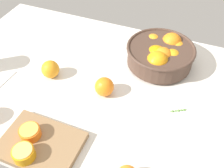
# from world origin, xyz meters

# --- Properties ---
(ground_plane) EXTENTS (1.45, 0.80, 0.03)m
(ground_plane) POSITION_xyz_m (0.00, 0.00, -0.01)
(ground_plane) COLOR silver
(fruit_bowl) EXTENTS (0.27, 0.27, 0.11)m
(fruit_bowl) POSITION_xyz_m (0.10, 0.19, 0.05)
(fruit_bowl) COLOR #473328
(fruit_bowl) RESTS_ON ground_plane
(cutting_board) EXTENTS (0.25, 0.18, 0.02)m
(cutting_board) POSITION_xyz_m (-0.14, -0.32, 0.01)
(cutting_board) COLOR olive
(cutting_board) RESTS_ON ground_plane
(orange_half_0) EXTENTS (0.06, 0.06, 0.04)m
(orange_half_0) POSITION_xyz_m (-0.15, -0.37, 0.04)
(orange_half_0) COLOR orange
(orange_half_0) RESTS_ON cutting_board
(orange_half_1) EXTENTS (0.07, 0.07, 0.03)m
(orange_half_1) POSITION_xyz_m (-0.18, -0.30, 0.04)
(orange_half_1) COLOR orange
(orange_half_1) RESTS_ON cutting_board
(loose_orange_1) EXTENTS (0.07, 0.07, 0.07)m
(loose_orange_1) POSITION_xyz_m (-0.27, -0.03, 0.03)
(loose_orange_1) COLOR orange
(loose_orange_1) RESTS_ON ground_plane
(loose_orange_2) EXTENTS (0.07, 0.07, 0.07)m
(loose_orange_2) POSITION_xyz_m (-0.04, -0.04, 0.04)
(loose_orange_2) COLOR orange
(loose_orange_2) RESTS_ON ground_plane
(herb_sprig_1) EXTENTS (0.06, 0.03, 0.01)m
(herb_sprig_1) POSITION_xyz_m (0.23, -0.02, 0.00)
(herb_sprig_1) COLOR #53813A
(herb_sprig_1) RESTS_ON ground_plane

